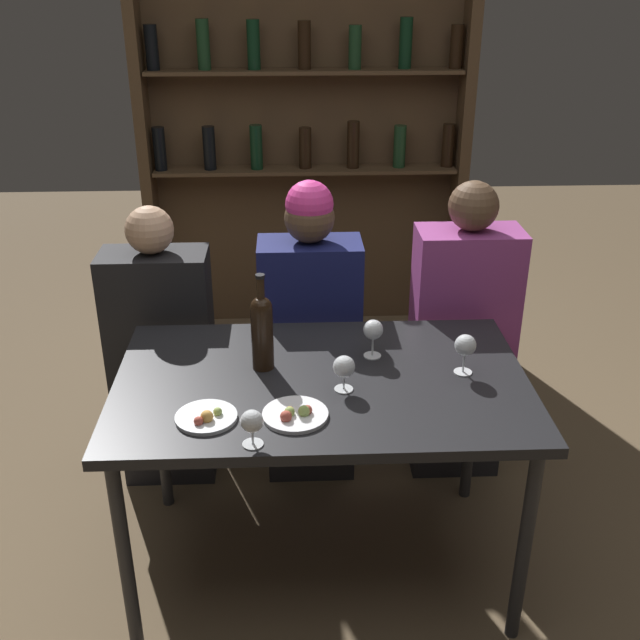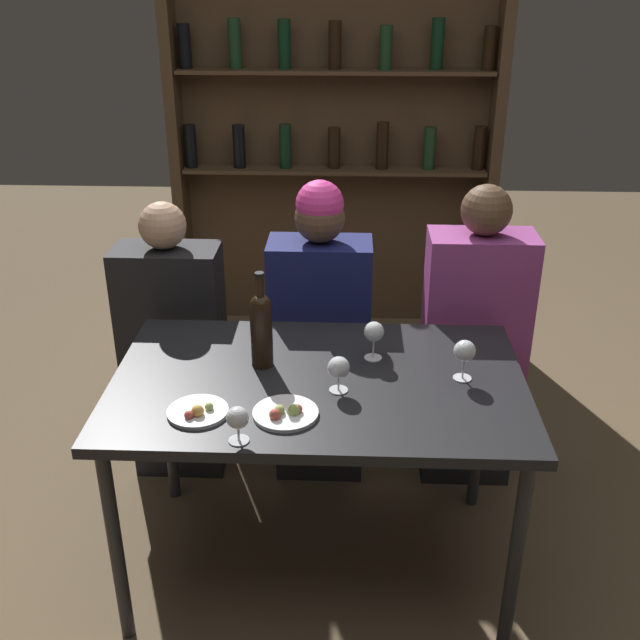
{
  "view_description": "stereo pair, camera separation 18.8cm",
  "coord_description": "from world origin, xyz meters",
  "px_view_note": "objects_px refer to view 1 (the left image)",
  "views": [
    {
      "loc": [
        -0.1,
        -2.1,
        1.99
      ],
      "look_at": [
        0.0,
        0.12,
        0.93
      ],
      "focal_mm": 42.0,
      "sensor_mm": 36.0,
      "label": 1
    },
    {
      "loc": [
        0.09,
        -2.1,
        1.99
      ],
      "look_at": [
        0.0,
        0.12,
        0.93
      ],
      "focal_mm": 42.0,
      "sensor_mm": 36.0,
      "label": 2
    }
  ],
  "objects_px": {
    "wine_glass_0": "(344,368)",
    "seated_person_right": "(461,343)",
    "food_plate_0": "(295,414)",
    "seated_person_left": "(163,358)",
    "wine_glass_1": "(373,331)",
    "seated_person_center": "(310,342)",
    "wine_glass_2": "(252,422)",
    "wine_bottle": "(262,329)",
    "food_plate_1": "(206,417)",
    "wine_glass_3": "(465,346)"
  },
  "relations": [
    {
      "from": "seated_person_left",
      "to": "food_plate_0",
      "type": "bearing_deg",
      "value": -56.66
    },
    {
      "from": "wine_glass_2",
      "to": "wine_bottle",
      "type": "bearing_deg",
      "value": 87.65
    },
    {
      "from": "food_plate_0",
      "to": "seated_person_left",
      "type": "xyz_separation_m",
      "value": [
        -0.53,
        0.8,
        -0.23
      ]
    },
    {
      "from": "wine_glass_0",
      "to": "seated_person_right",
      "type": "height_order",
      "value": "seated_person_right"
    },
    {
      "from": "wine_glass_0",
      "to": "wine_glass_1",
      "type": "bearing_deg",
      "value": 62.34
    },
    {
      "from": "seated_person_left",
      "to": "seated_person_right",
      "type": "distance_m",
      "value": 1.21
    },
    {
      "from": "seated_person_left",
      "to": "seated_person_center",
      "type": "relative_size",
      "value": 0.93
    },
    {
      "from": "food_plate_1",
      "to": "wine_bottle",
      "type": "bearing_deg",
      "value": 62.77
    },
    {
      "from": "wine_bottle",
      "to": "seated_person_center",
      "type": "distance_m",
      "value": 0.61
    },
    {
      "from": "wine_glass_1",
      "to": "food_plate_0",
      "type": "bearing_deg",
      "value": -126.14
    },
    {
      "from": "wine_glass_0",
      "to": "seated_person_center",
      "type": "distance_m",
      "value": 0.7
    },
    {
      "from": "wine_glass_3",
      "to": "food_plate_0",
      "type": "xyz_separation_m",
      "value": [
        -0.55,
        -0.24,
        -0.09
      ]
    },
    {
      "from": "food_plate_0",
      "to": "seated_person_center",
      "type": "xyz_separation_m",
      "value": [
        0.07,
        0.8,
        -0.18
      ]
    },
    {
      "from": "food_plate_1",
      "to": "seated_person_center",
      "type": "xyz_separation_m",
      "value": [
        0.33,
        0.81,
        -0.17
      ]
    },
    {
      "from": "wine_glass_0",
      "to": "food_plate_1",
      "type": "distance_m",
      "value": 0.45
    },
    {
      "from": "wine_glass_2",
      "to": "wine_glass_0",
      "type": "bearing_deg",
      "value": 46.14
    },
    {
      "from": "wine_glass_0",
      "to": "food_plate_0",
      "type": "xyz_separation_m",
      "value": [
        -0.15,
        -0.15,
        -0.07
      ]
    },
    {
      "from": "food_plate_1",
      "to": "seated_person_left",
      "type": "relative_size",
      "value": 0.16
    },
    {
      "from": "wine_glass_2",
      "to": "seated_person_left",
      "type": "relative_size",
      "value": 0.09
    },
    {
      "from": "wine_glass_1",
      "to": "wine_glass_3",
      "type": "relative_size",
      "value": 0.99
    },
    {
      "from": "wine_glass_1",
      "to": "wine_bottle",
      "type": "bearing_deg",
      "value": -170.75
    },
    {
      "from": "wine_glass_1",
      "to": "food_plate_1",
      "type": "bearing_deg",
      "value": -145.06
    },
    {
      "from": "food_plate_1",
      "to": "wine_glass_2",
      "type": "bearing_deg",
      "value": -43.19
    },
    {
      "from": "wine_glass_3",
      "to": "seated_person_center",
      "type": "xyz_separation_m",
      "value": [
        -0.48,
        0.56,
        -0.26
      ]
    },
    {
      "from": "wine_glass_0",
      "to": "wine_glass_3",
      "type": "xyz_separation_m",
      "value": [
        0.4,
        0.09,
        0.02
      ]
    },
    {
      "from": "wine_glass_0",
      "to": "seated_person_right",
      "type": "bearing_deg",
      "value": 50.96
    },
    {
      "from": "food_plate_0",
      "to": "seated_person_left",
      "type": "distance_m",
      "value": 0.99
    },
    {
      "from": "wine_glass_1",
      "to": "seated_person_right",
      "type": "xyz_separation_m",
      "value": [
        0.41,
        0.44,
        -0.28
      ]
    },
    {
      "from": "food_plate_1",
      "to": "wine_glass_0",
      "type": "bearing_deg",
      "value": 20.23
    },
    {
      "from": "food_plate_0",
      "to": "wine_glass_0",
      "type": "bearing_deg",
      "value": 44.21
    },
    {
      "from": "wine_bottle",
      "to": "seated_person_right",
      "type": "relative_size",
      "value": 0.26
    },
    {
      "from": "wine_glass_3",
      "to": "seated_person_right",
      "type": "height_order",
      "value": "seated_person_right"
    },
    {
      "from": "wine_bottle",
      "to": "wine_glass_3",
      "type": "height_order",
      "value": "wine_bottle"
    },
    {
      "from": "wine_glass_0",
      "to": "food_plate_0",
      "type": "height_order",
      "value": "wine_glass_0"
    },
    {
      "from": "wine_bottle",
      "to": "seated_person_center",
      "type": "height_order",
      "value": "seated_person_center"
    },
    {
      "from": "wine_glass_2",
      "to": "seated_person_right",
      "type": "relative_size",
      "value": 0.09
    },
    {
      "from": "wine_bottle",
      "to": "food_plate_0",
      "type": "relative_size",
      "value": 1.68
    },
    {
      "from": "wine_glass_0",
      "to": "seated_person_center",
      "type": "relative_size",
      "value": 0.09
    },
    {
      "from": "wine_glass_0",
      "to": "food_plate_0",
      "type": "bearing_deg",
      "value": -135.79
    },
    {
      "from": "food_plate_0",
      "to": "seated_person_left",
      "type": "bearing_deg",
      "value": 123.34
    },
    {
      "from": "food_plate_1",
      "to": "seated_person_left",
      "type": "xyz_separation_m",
      "value": [
        -0.27,
        0.81,
        -0.23
      ]
    },
    {
      "from": "wine_glass_1",
      "to": "seated_person_left",
      "type": "distance_m",
      "value": 0.96
    },
    {
      "from": "seated_person_center",
      "to": "wine_bottle",
      "type": "bearing_deg",
      "value": -109.02
    },
    {
      "from": "wine_bottle",
      "to": "wine_glass_0",
      "type": "relative_size",
      "value": 2.81
    },
    {
      "from": "wine_glass_3",
      "to": "food_plate_1",
      "type": "xyz_separation_m",
      "value": [
        -0.81,
        -0.24,
        -0.09
      ]
    },
    {
      "from": "wine_glass_0",
      "to": "wine_glass_2",
      "type": "height_order",
      "value": "wine_glass_0"
    },
    {
      "from": "food_plate_1",
      "to": "seated_person_right",
      "type": "bearing_deg",
      "value": 40.44
    },
    {
      "from": "seated_person_left",
      "to": "wine_glass_3",
      "type": "bearing_deg",
      "value": -27.42
    },
    {
      "from": "wine_glass_1",
      "to": "seated_person_center",
      "type": "xyz_separation_m",
      "value": [
        -0.2,
        0.44,
        -0.26
      ]
    },
    {
      "from": "wine_glass_0",
      "to": "seated_person_right",
      "type": "xyz_separation_m",
      "value": [
        0.53,
        0.65,
        -0.26
      ]
    }
  ]
}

